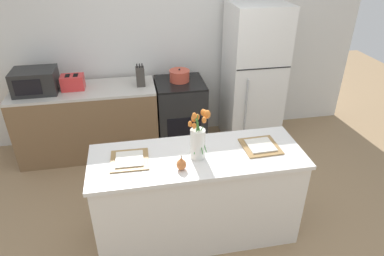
% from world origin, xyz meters
% --- Properties ---
extents(ground_plane, '(10.00, 10.00, 0.00)m').
position_xyz_m(ground_plane, '(0.00, 0.00, 0.00)').
color(ground_plane, '#997A56').
extents(back_wall, '(5.20, 0.08, 2.70)m').
position_xyz_m(back_wall, '(0.00, 2.00, 1.35)').
color(back_wall, silver).
rests_on(back_wall, ground_plane).
extents(kitchen_island, '(1.80, 0.66, 0.88)m').
position_xyz_m(kitchen_island, '(0.00, 0.00, 0.44)').
color(kitchen_island, silver).
rests_on(kitchen_island, ground_plane).
extents(back_counter, '(1.68, 0.60, 0.89)m').
position_xyz_m(back_counter, '(-1.06, 1.60, 0.45)').
color(back_counter, brown).
rests_on(back_counter, ground_plane).
extents(stove_range, '(0.60, 0.61, 0.89)m').
position_xyz_m(stove_range, '(0.10, 1.60, 0.45)').
color(stove_range, black).
rests_on(stove_range, ground_plane).
extents(refrigerator, '(0.68, 0.67, 1.80)m').
position_xyz_m(refrigerator, '(1.05, 1.60, 0.90)').
color(refrigerator, white).
rests_on(refrigerator, ground_plane).
extents(flower_vase, '(0.16, 0.16, 0.45)m').
position_xyz_m(flower_vase, '(-0.00, -0.03, 1.06)').
color(flower_vase, silver).
rests_on(flower_vase, kitchen_island).
extents(pear_figurine, '(0.08, 0.08, 0.13)m').
position_xyz_m(pear_figurine, '(-0.16, -0.17, 0.93)').
color(pear_figurine, '#C66B33').
rests_on(pear_figurine, kitchen_island).
extents(plate_setting_left, '(0.32, 0.32, 0.02)m').
position_xyz_m(plate_setting_left, '(-0.56, 0.02, 0.89)').
color(plate_setting_left, olive).
rests_on(plate_setting_left, kitchen_island).
extents(plate_setting_right, '(0.32, 0.32, 0.02)m').
position_xyz_m(plate_setting_right, '(0.56, 0.02, 0.89)').
color(plate_setting_right, olive).
rests_on(plate_setting_right, kitchen_island).
extents(toaster, '(0.28, 0.18, 0.17)m').
position_xyz_m(toaster, '(-1.17, 1.61, 0.98)').
color(toaster, red).
rests_on(toaster, back_counter).
extents(cooking_pot, '(0.25, 0.25, 0.16)m').
position_xyz_m(cooking_pot, '(0.10, 1.63, 0.96)').
color(cooking_pot, '#CC4C38').
rests_on(cooking_pot, stove_range).
extents(microwave, '(0.48, 0.37, 0.27)m').
position_xyz_m(microwave, '(-1.57, 1.60, 1.03)').
color(microwave, black).
rests_on(microwave, back_counter).
extents(knife_block, '(0.10, 0.14, 0.27)m').
position_xyz_m(knife_block, '(-0.38, 1.59, 1.00)').
color(knife_block, '#3D3833').
rests_on(knife_block, back_counter).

